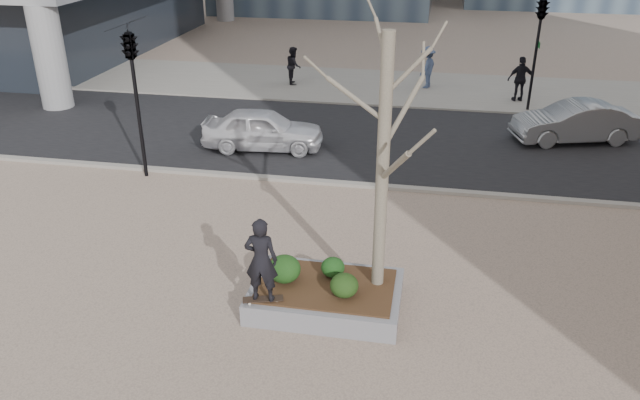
% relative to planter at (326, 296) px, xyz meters
% --- Properties ---
extents(ground, '(120.00, 120.00, 0.00)m').
position_rel_planter_xyz_m(ground, '(-1.00, 0.00, -0.23)').
color(ground, gray).
rests_on(ground, ground).
extents(street, '(60.00, 8.00, 0.02)m').
position_rel_planter_xyz_m(street, '(-1.00, 10.00, -0.21)').
color(street, black).
rests_on(street, ground).
extents(far_sidewalk, '(60.00, 6.00, 0.02)m').
position_rel_planter_xyz_m(far_sidewalk, '(-1.00, 17.00, -0.21)').
color(far_sidewalk, gray).
rests_on(far_sidewalk, ground).
extents(planter, '(3.00, 2.00, 0.45)m').
position_rel_planter_xyz_m(planter, '(0.00, 0.00, 0.00)').
color(planter, gray).
rests_on(planter, ground).
extents(planter_mulch, '(2.70, 1.70, 0.04)m').
position_rel_planter_xyz_m(planter_mulch, '(0.00, 0.00, 0.25)').
color(planter_mulch, '#382314').
rests_on(planter_mulch, planter).
extents(sycamore_tree, '(2.80, 2.80, 6.60)m').
position_rel_planter_xyz_m(sycamore_tree, '(1.00, 0.30, 3.56)').
color(sycamore_tree, gray).
rests_on(sycamore_tree, planter_mulch).
extents(shrub_left, '(0.66, 0.66, 0.56)m').
position_rel_planter_xyz_m(shrub_left, '(-0.85, -0.00, 0.54)').
color(shrub_left, '#173D13').
rests_on(shrub_left, planter_mulch).
extents(shrub_middle, '(0.48, 0.48, 0.41)m').
position_rel_planter_xyz_m(shrub_middle, '(0.08, 0.36, 0.47)').
color(shrub_middle, '#153D13').
rests_on(shrub_middle, planter_mulch).
extents(shrub_right, '(0.56, 0.56, 0.47)m').
position_rel_planter_xyz_m(shrub_right, '(0.41, -0.30, 0.50)').
color(shrub_right, '#1A3711').
rests_on(shrub_right, planter_mulch).
extents(skateboard, '(0.80, 0.41, 0.08)m').
position_rel_planter_xyz_m(skateboard, '(-1.10, -0.74, 0.26)').
color(skateboard, black).
rests_on(skateboard, planter).
extents(skateboarder, '(0.64, 0.44, 1.72)m').
position_rel_planter_xyz_m(skateboarder, '(-1.10, -0.74, 1.16)').
color(skateboarder, black).
rests_on(skateboarder, skateboard).
extents(police_car, '(4.09, 1.97, 1.35)m').
position_rel_planter_xyz_m(police_car, '(-3.63, 8.45, 0.47)').
color(police_car, silver).
rests_on(police_car, street).
extents(car_silver, '(4.33, 2.49, 1.35)m').
position_rel_planter_xyz_m(car_silver, '(6.58, 11.11, 0.47)').
color(car_silver, gray).
rests_on(car_silver, street).
extents(pedestrian_a, '(0.81, 0.94, 1.65)m').
position_rel_planter_xyz_m(pedestrian_a, '(-4.49, 16.73, 0.62)').
color(pedestrian_a, black).
rests_on(pedestrian_a, far_sidewalk).
extents(pedestrian_b, '(1.07, 1.34, 1.81)m').
position_rel_planter_xyz_m(pedestrian_b, '(1.42, 17.16, 0.71)').
color(pedestrian_b, '#3F4F71').
rests_on(pedestrian_b, far_sidewalk).
extents(pedestrian_c, '(1.14, 0.69, 1.82)m').
position_rel_planter_xyz_m(pedestrian_c, '(5.23, 15.79, 0.71)').
color(pedestrian_c, black).
rests_on(pedestrian_c, far_sidewalk).
extents(traffic_light_near, '(0.60, 2.48, 4.50)m').
position_rel_planter_xyz_m(traffic_light_near, '(-6.50, 5.60, 2.02)').
color(traffic_light_near, black).
rests_on(traffic_light_near, ground).
extents(traffic_light_far, '(0.60, 2.48, 4.50)m').
position_rel_planter_xyz_m(traffic_light_far, '(5.50, 14.60, 2.02)').
color(traffic_light_far, black).
rests_on(traffic_light_far, ground).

